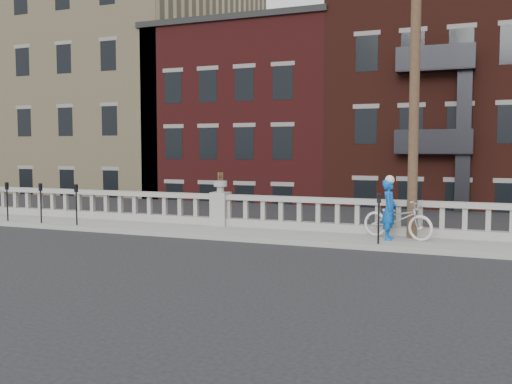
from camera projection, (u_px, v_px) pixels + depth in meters
ground at (157, 249)px, 15.27m from camera, size 120.00×120.00×0.00m
sidewalk at (208, 231)px, 18.03m from camera, size 32.00×2.20×0.15m
balustrade at (221, 210)px, 18.87m from camera, size 28.00×0.34×1.03m
planter_pedestal at (221, 205)px, 18.85m from camera, size 0.55×0.55×1.76m
lower_level at (358, 150)px, 36.16m from camera, size 80.00×44.00×20.80m
utility_pole at (415, 57)px, 15.88m from camera, size 1.60×0.28×10.00m
parking_meter_a at (7, 197)px, 19.95m from camera, size 0.10×0.09×1.36m
parking_meter_b at (41, 198)px, 19.39m from camera, size 0.10×0.09×1.36m
parking_meter_c at (76, 200)px, 18.83m from camera, size 0.10×0.09×1.36m
parking_meter_d at (379, 212)px, 15.12m from camera, size 0.10×0.09×1.36m
bicycle at (398, 219)px, 16.06m from camera, size 2.24×1.39×1.11m
cyclist at (389, 209)px, 15.84m from camera, size 0.44×0.64×1.69m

